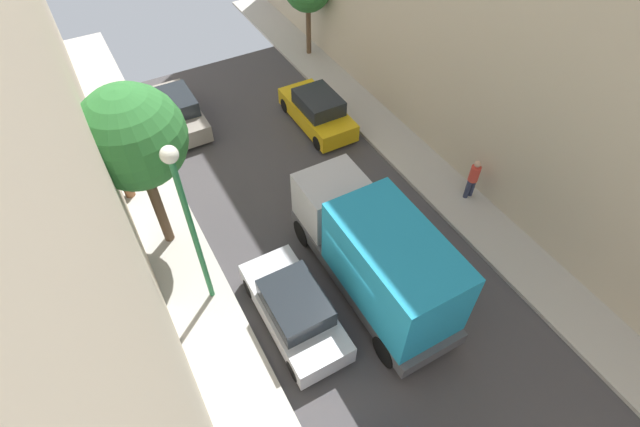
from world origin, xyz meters
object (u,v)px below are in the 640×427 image
at_px(parked_car_right_2, 317,111).
at_px(street_tree_0, 133,138).
at_px(parked_car_left_3, 176,111).
at_px(pedestrian, 473,178).
at_px(potted_plant_0, 127,187).
at_px(parked_car_left_2, 295,309).
at_px(delivery_truck, 376,255).
at_px(lamp_post, 187,211).

xyz_separation_m(parked_car_right_2, street_tree_0, (-7.78, -3.35, 3.86)).
bearing_deg(parked_car_left_3, pedestrian, -50.43).
distance_m(parked_car_right_2, potted_plant_0, 8.47).
distance_m(parked_car_left_2, delivery_truck, 2.91).
bearing_deg(parked_car_right_2, pedestrian, -68.18).
distance_m(street_tree_0, lamp_post, 3.00).
bearing_deg(street_tree_0, parked_car_right_2, 23.27).
bearing_deg(parked_car_left_3, parked_car_left_2, -90.00).
xyz_separation_m(parked_car_left_2, pedestrian, (8.14, 1.50, 0.35)).
distance_m(potted_plant_0, lamp_post, 6.81).
distance_m(parked_car_left_2, potted_plant_0, 8.38).
distance_m(parked_car_right_2, street_tree_0, 9.31).
bearing_deg(street_tree_0, parked_car_left_3, 69.45).
distance_m(parked_car_left_2, parked_car_right_2, 9.94).
height_order(parked_car_left_2, parked_car_right_2, same).
bearing_deg(parked_car_right_2, street_tree_0, -156.73).
distance_m(parked_car_left_3, pedestrian, 12.78).
height_order(parked_car_left_3, pedestrian, pedestrian).
bearing_deg(lamp_post, parked_car_left_3, 78.42).
relative_size(street_tree_0, potted_plant_0, 7.77).
bearing_deg(potted_plant_0, parked_car_left_3, 49.29).
relative_size(parked_car_left_2, lamp_post, 0.70).
distance_m(parked_car_left_3, delivery_truck, 11.83).
relative_size(parked_car_right_2, potted_plant_0, 5.44).
xyz_separation_m(street_tree_0, potted_plant_0, (-0.67, 2.80, -4.02)).
bearing_deg(lamp_post, potted_plant_0, 101.40).
distance_m(pedestrian, potted_plant_0, 12.86).
bearing_deg(delivery_truck, street_tree_0, 134.85).
height_order(parked_car_left_2, delivery_truck, delivery_truck).
xyz_separation_m(parked_car_left_2, parked_car_left_3, (0.00, 11.35, 0.00)).
xyz_separation_m(parked_car_left_2, parked_car_right_2, (5.40, 8.34, 0.00)).
bearing_deg(parked_car_left_2, pedestrian, 10.42).
height_order(parked_car_left_3, parked_car_right_2, same).
bearing_deg(parked_car_right_2, potted_plant_0, -176.33).
bearing_deg(pedestrian, parked_car_left_3, 129.57).
relative_size(parked_car_left_3, potted_plant_0, 5.44).
xyz_separation_m(pedestrian, street_tree_0, (-10.52, 3.50, 3.51)).
bearing_deg(parked_car_left_3, lamp_post, -101.58).
bearing_deg(delivery_truck, parked_car_left_3, 103.25).
relative_size(parked_car_left_2, street_tree_0, 0.70).
xyz_separation_m(parked_car_left_3, lamp_post, (-1.90, -9.28, 3.35)).
xyz_separation_m(parked_car_left_3, delivery_truck, (2.70, -11.46, 1.07)).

